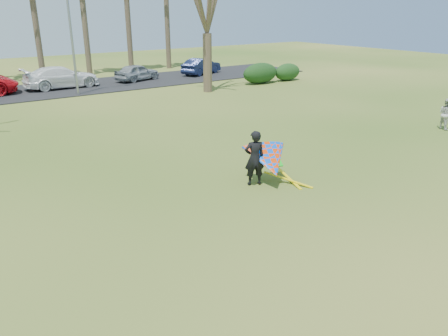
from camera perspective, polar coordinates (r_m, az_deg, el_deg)
ground at (r=12.14m, az=5.54°, el=-7.55°), size 100.00×100.00×0.00m
parking_strip at (r=34.25m, az=-23.28°, el=9.18°), size 46.00×7.00×0.06m
streetlight at (r=31.46m, az=-19.14°, el=17.03°), size 2.28×0.18×8.00m
hedge_near at (r=35.15m, az=4.76°, el=12.24°), size 3.20×1.45×1.60m
hedge_far at (r=36.87m, az=8.29°, el=12.30°), size 2.49×1.17×1.38m
car_3 at (r=34.83m, az=-20.47°, el=11.05°), size 5.43×2.35×1.55m
car_4 at (r=36.83m, az=-11.29°, el=12.16°), size 4.17×2.71×1.32m
car_5 at (r=39.78m, az=-2.97°, el=13.14°), size 4.47×3.02×1.39m
pedestrian_a at (r=24.05m, az=27.00°, el=6.31°), size 0.75×0.87×1.51m
kite_flyer at (r=14.62m, az=5.70°, el=1.05°), size 2.13×2.39×2.04m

